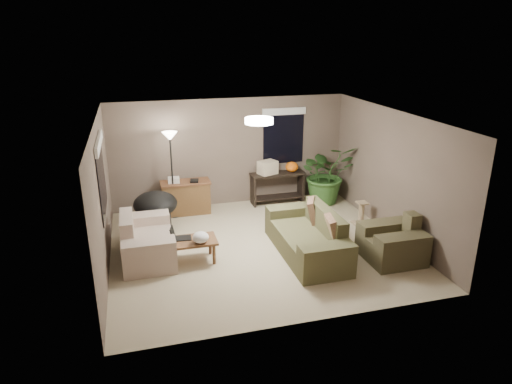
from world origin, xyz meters
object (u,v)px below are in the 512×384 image
object	(u,v)px
main_sofa	(309,239)
armchair	(393,244)
cat_scratching_post	(361,215)
loveseat	(146,242)
console_table	(277,185)
coffee_table	(188,243)
houseplant	(326,180)
floor_lamp	(170,146)
papasan_chair	(156,208)
desk	(186,197)

from	to	relation	value
main_sofa	armchair	distance (m)	1.51
cat_scratching_post	loveseat	bearing A→B (deg)	-175.64
console_table	coffee_table	bearing A→B (deg)	-135.13
main_sofa	loveseat	world-z (taller)	same
console_table	houseplant	world-z (taller)	houseplant
console_table	cat_scratching_post	xyz separation A→B (m)	(1.34, -1.70, -0.22)
floor_lamp	houseplant	size ratio (longest dim) A/B	1.33
console_table	armchair	bearing A→B (deg)	-71.00
floor_lamp	houseplant	distance (m)	3.76
loveseat	main_sofa	bearing A→B (deg)	-12.26
main_sofa	loveseat	xyz separation A→B (m)	(-2.91, 0.63, 0.00)
coffee_table	houseplant	world-z (taller)	houseplant
main_sofa	coffee_table	bearing A→B (deg)	173.46
loveseat	papasan_chair	xyz separation A→B (m)	(0.26, 1.26, 0.17)
console_table	floor_lamp	world-z (taller)	floor_lamp
loveseat	console_table	distance (m)	3.77
desk	console_table	xyz separation A→B (m)	(2.19, 0.08, 0.06)
armchair	loveseat	bearing A→B (deg)	163.93
main_sofa	houseplant	world-z (taller)	houseplant
coffee_table	main_sofa	bearing A→B (deg)	-6.54
loveseat	houseplant	distance (m)	4.67
houseplant	cat_scratching_post	distance (m)	1.50
houseplant	papasan_chair	bearing A→B (deg)	-172.52
armchair	floor_lamp	world-z (taller)	floor_lamp
floor_lamp	houseplant	world-z (taller)	floor_lamp
coffee_table	console_table	world-z (taller)	console_table
console_table	cat_scratching_post	bearing A→B (deg)	-51.89
coffee_table	floor_lamp	bearing A→B (deg)	90.91
desk	papasan_chair	size ratio (longest dim) A/B	0.97
armchair	papasan_chair	bearing A→B (deg)	148.23
loveseat	cat_scratching_post	distance (m)	4.51
loveseat	desk	xyz separation A→B (m)	(0.97, 1.96, 0.08)
main_sofa	coffee_table	world-z (taller)	main_sofa
loveseat	floor_lamp	xyz separation A→B (m)	(0.69, 1.86, 1.30)
houseplant	cat_scratching_post	xyz separation A→B (m)	(0.20, -1.45, -0.35)
floor_lamp	coffee_table	bearing A→B (deg)	-89.09
desk	houseplant	size ratio (longest dim) A/B	0.77
armchair	papasan_chair	xyz separation A→B (m)	(-4.03, 2.50, 0.17)
armchair	console_table	bearing A→B (deg)	109.00
coffee_table	console_table	xyz separation A→B (m)	(2.44, 2.43, 0.08)
loveseat	coffee_table	xyz separation A→B (m)	(0.73, -0.38, 0.06)
main_sofa	coffee_table	size ratio (longest dim) A/B	2.20
console_table	houseplant	distance (m)	1.17
papasan_chair	houseplant	bearing A→B (deg)	7.48
coffee_table	desk	distance (m)	2.36
console_table	houseplant	size ratio (longest dim) A/B	0.90
armchair	desk	bearing A→B (deg)	136.08
coffee_table	console_table	size ratio (longest dim) A/B	0.77
main_sofa	armchair	size ratio (longest dim) A/B	2.20
armchair	coffee_table	world-z (taller)	armchair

